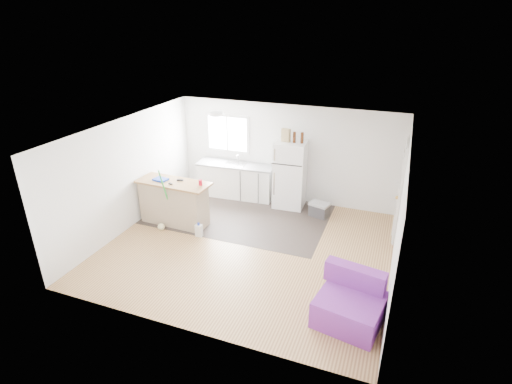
# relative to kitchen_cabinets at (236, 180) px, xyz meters

# --- Properties ---
(room) EXTENTS (5.51, 5.01, 2.41)m
(room) POSITION_rel_kitchen_cabinets_xyz_m (1.21, -2.20, 0.75)
(room) COLOR brown
(room) RESTS_ON ground
(vinyl_zone) EXTENTS (4.05, 2.50, 0.00)m
(vinyl_zone) POSITION_rel_kitchen_cabinets_xyz_m (0.49, -0.95, -0.44)
(vinyl_zone) COLOR #322A25
(vinyl_zone) RESTS_ON floor
(window) EXTENTS (1.18, 0.06, 0.98)m
(window) POSITION_rel_kitchen_cabinets_xyz_m (-0.34, 0.29, 1.10)
(window) COLOR white
(window) RESTS_ON back_wall
(interior_door) EXTENTS (0.11, 0.92, 2.10)m
(interior_door) POSITION_rel_kitchen_cabinets_xyz_m (3.94, -0.65, 0.57)
(interior_door) COLOR white
(interior_door) RESTS_ON right_wall
(ceiling_fixture) EXTENTS (0.30, 0.30, 0.07)m
(ceiling_fixture) POSITION_rel_kitchen_cabinets_xyz_m (0.01, -1.00, 1.91)
(ceiling_fixture) COLOR white
(ceiling_fixture) RESTS_ON ceiling
(kitchen_cabinets) EXTENTS (1.99, 0.74, 1.15)m
(kitchen_cabinets) POSITION_rel_kitchen_cabinets_xyz_m (0.00, 0.00, 0.00)
(kitchen_cabinets) COLOR white
(kitchen_cabinets) RESTS_ON floor
(peninsula) EXTENTS (1.65, 0.69, 1.00)m
(peninsula) POSITION_rel_kitchen_cabinets_xyz_m (-0.70, -1.82, 0.06)
(peninsula) COLOR tan
(peninsula) RESTS_ON floor
(refrigerator) EXTENTS (0.75, 0.72, 1.62)m
(refrigerator) POSITION_rel_kitchen_cabinets_xyz_m (1.44, -0.05, 0.37)
(refrigerator) COLOR white
(refrigerator) RESTS_ON floor
(cooler) EXTENTS (0.51, 0.41, 0.34)m
(cooler) POSITION_rel_kitchen_cabinets_xyz_m (2.25, -0.37, -0.27)
(cooler) COLOR #323134
(cooler) RESTS_ON floor
(purple_seat) EXTENTS (1.09, 1.05, 0.78)m
(purple_seat) POSITION_rel_kitchen_cabinets_xyz_m (3.44, -3.60, -0.16)
(purple_seat) COLOR purple
(purple_seat) RESTS_ON floor
(cleaner_jug) EXTENTS (0.15, 0.11, 0.32)m
(cleaner_jug) POSITION_rel_kitchen_cabinets_xyz_m (0.08, -2.18, -0.31)
(cleaner_jug) COLOR silver
(cleaner_jug) RESTS_ON floor
(mop) EXTENTS (0.26, 0.40, 1.42)m
(mop) POSITION_rel_kitchen_cabinets_xyz_m (-0.79, -2.18, -0.22)
(mop) COLOR green
(mop) RESTS_ON floor
(red_cup) EXTENTS (0.09, 0.09, 0.12)m
(red_cup) POSITION_rel_kitchen_cabinets_xyz_m (-0.03, -1.78, 0.61)
(red_cup) COLOR red
(red_cup) RESTS_ON peninsula
(blue_tray) EXTENTS (0.33, 0.27, 0.04)m
(blue_tray) POSITION_rel_kitchen_cabinets_xyz_m (-0.98, -1.84, 0.57)
(blue_tray) COLOR #143BC4
(blue_tray) RESTS_ON peninsula
(tool_a) EXTENTS (0.15, 0.08, 0.03)m
(tool_a) POSITION_rel_kitchen_cabinets_xyz_m (-0.57, -1.72, 0.57)
(tool_a) COLOR black
(tool_a) RESTS_ON peninsula
(tool_b) EXTENTS (0.11, 0.07, 0.03)m
(tool_b) POSITION_rel_kitchen_cabinets_xyz_m (-0.66, -1.97, 0.57)
(tool_b) COLOR black
(tool_b) RESTS_ON peninsula
(cardboard_box) EXTENTS (0.22, 0.14, 0.30)m
(cardboard_box) POSITION_rel_kitchen_cabinets_xyz_m (1.31, -0.09, 1.33)
(cardboard_box) COLOR tan
(cardboard_box) RESTS_ON refrigerator
(bottle_left) EXTENTS (0.07, 0.07, 0.25)m
(bottle_left) POSITION_rel_kitchen_cabinets_xyz_m (1.52, -0.10, 1.30)
(bottle_left) COLOR #3C1C0A
(bottle_left) RESTS_ON refrigerator
(bottle_right) EXTENTS (0.08, 0.08, 0.25)m
(bottle_right) POSITION_rel_kitchen_cabinets_xyz_m (1.69, -0.09, 1.30)
(bottle_right) COLOR #3C1C0A
(bottle_right) RESTS_ON refrigerator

